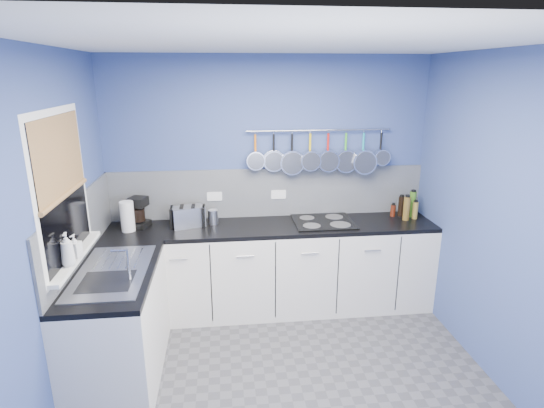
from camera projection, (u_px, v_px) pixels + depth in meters
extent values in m
cube|color=#47474C|center=(289.00, 387.00, 3.38)|extent=(3.20, 3.00, 0.02)
cube|color=white|center=(294.00, 41.00, 2.65)|extent=(3.20, 3.00, 0.02)
cube|color=#384A85|center=(268.00, 183.00, 4.45)|extent=(3.20, 0.02, 2.50)
cube|color=#384A85|center=(356.00, 382.00, 1.58)|extent=(3.20, 0.02, 2.50)
cube|color=#384A85|center=(47.00, 245.00, 2.84)|extent=(0.02, 3.00, 2.50)
cube|color=#384A85|center=(509.00, 226.00, 3.19)|extent=(0.02, 3.00, 2.50)
cube|color=gray|center=(269.00, 193.00, 4.46)|extent=(3.20, 0.02, 0.50)
cube|color=gray|center=(81.00, 228.00, 3.44)|extent=(0.02, 1.80, 0.50)
cube|color=silver|center=(272.00, 269.00, 4.39)|extent=(3.20, 0.60, 0.86)
cube|color=black|center=(272.00, 227.00, 4.26)|extent=(3.20, 0.60, 0.04)
cube|color=silver|center=(119.00, 327.00, 3.40)|extent=(0.60, 1.20, 0.86)
cube|color=black|center=(113.00, 274.00, 3.27)|extent=(0.60, 1.20, 0.04)
cube|color=white|center=(62.00, 188.00, 3.04)|extent=(0.01, 1.00, 1.10)
cube|color=black|center=(63.00, 188.00, 3.05)|extent=(0.01, 0.90, 1.00)
cube|color=olive|center=(60.00, 156.00, 2.98)|extent=(0.01, 0.90, 0.55)
cube|color=white|center=(76.00, 256.00, 3.20)|extent=(0.10, 0.98, 0.03)
cube|color=silver|center=(113.00, 271.00, 3.26)|extent=(0.50, 0.95, 0.01)
cube|color=white|center=(215.00, 196.00, 4.39)|extent=(0.15, 0.01, 0.09)
cube|color=white|center=(279.00, 194.00, 4.47)|extent=(0.15, 0.01, 0.09)
cylinder|color=silver|center=(319.00, 130.00, 4.30)|extent=(1.45, 0.02, 0.02)
imported|color=white|center=(67.00, 249.00, 2.97)|extent=(0.10, 0.10, 0.24)
imported|color=white|center=(74.00, 246.00, 3.12)|extent=(0.10, 0.10, 0.17)
cylinder|color=white|center=(127.00, 216.00, 4.06)|extent=(0.15, 0.15, 0.28)
cube|color=silver|center=(188.00, 216.00, 4.20)|extent=(0.34, 0.26, 0.20)
cylinder|color=silver|center=(213.00, 217.00, 4.28)|extent=(0.10, 0.10, 0.14)
cube|color=black|center=(323.00, 222.00, 4.33)|extent=(0.58, 0.51, 0.01)
cylinder|color=#3F721E|center=(412.00, 204.00, 4.48)|extent=(0.07, 0.07, 0.26)
cylinder|color=black|center=(401.00, 206.00, 4.51)|extent=(0.06, 0.06, 0.21)
cylinder|color=#4C190C|center=(393.00, 211.00, 4.51)|extent=(0.05, 0.05, 0.12)
cylinder|color=olive|center=(415.00, 210.00, 4.43)|extent=(0.05, 0.05, 0.17)
cylinder|color=brown|center=(407.00, 208.00, 4.37)|extent=(0.07, 0.07, 0.24)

